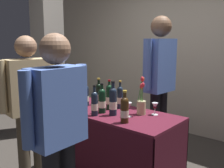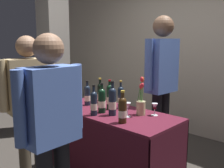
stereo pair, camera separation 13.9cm
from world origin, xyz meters
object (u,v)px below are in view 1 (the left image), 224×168
(concrete_pillar, at_px, (47,28))
(vendor_presenter, at_px, (160,76))
(featured_wine_bottle, at_px, (102,100))
(tasting_table, at_px, (112,132))
(wine_glass_mid, at_px, (128,106))
(taster_foreground_right, at_px, (58,124))
(display_bottle_0, at_px, (109,97))
(wine_glass_near_vendor, at_px, (155,106))
(flower_vase, at_px, (141,103))

(concrete_pillar, xyz_separation_m, vendor_presenter, (1.96, 0.17, -0.60))
(concrete_pillar, bearing_deg, featured_wine_bottle, -18.79)
(tasting_table, relative_size, wine_glass_mid, 10.02)
(tasting_table, height_order, taster_foreground_right, taster_foreground_right)
(display_bottle_0, relative_size, taster_foreground_right, 0.21)
(concrete_pillar, xyz_separation_m, wine_glass_near_vendor, (2.19, -0.29, -0.85))
(featured_wine_bottle, xyz_separation_m, flower_vase, (0.35, 0.22, -0.01))
(wine_glass_near_vendor, height_order, wine_glass_mid, wine_glass_mid)
(wine_glass_near_vendor, distance_m, flower_vase, 0.14)
(display_bottle_0, distance_m, taster_foreground_right, 1.09)
(display_bottle_0, bearing_deg, flower_vase, 9.89)
(tasting_table, relative_size, taster_foreground_right, 0.94)
(wine_glass_near_vendor, bearing_deg, taster_foreground_right, -94.70)
(display_bottle_0, relative_size, wine_glass_near_vendor, 2.61)
(featured_wine_bottle, relative_size, display_bottle_0, 0.95)
(concrete_pillar, bearing_deg, wine_glass_near_vendor, -7.57)
(wine_glass_mid, bearing_deg, featured_wine_bottle, -166.95)
(concrete_pillar, bearing_deg, wine_glass_mid, -14.40)
(vendor_presenter, bearing_deg, featured_wine_bottle, -13.70)
(concrete_pillar, height_order, wine_glass_mid, concrete_pillar)
(concrete_pillar, relative_size, taster_foreground_right, 2.16)
(tasting_table, bearing_deg, wine_glass_mid, -7.78)
(display_bottle_0, xyz_separation_m, flower_vase, (0.38, 0.07, -0.02))
(taster_foreground_right, bearing_deg, flower_vase, -0.64)
(wine_glass_mid, relative_size, taster_foreground_right, 0.09)
(display_bottle_0, height_order, flower_vase, flower_vase)
(tasting_table, bearing_deg, concrete_pillar, 164.72)
(display_bottle_0, height_order, wine_glass_near_vendor, display_bottle_0)
(flower_vase, relative_size, taster_foreground_right, 0.26)
(tasting_table, distance_m, vendor_presenter, 0.89)
(wine_glass_near_vendor, distance_m, taster_foreground_right, 1.16)
(flower_vase, bearing_deg, tasting_table, -158.90)
(tasting_table, xyz_separation_m, wine_glass_mid, (0.24, -0.03, 0.34))
(tasting_table, relative_size, vendor_presenter, 0.82)
(wine_glass_mid, bearing_deg, wine_glass_near_vendor, 53.24)
(display_bottle_0, bearing_deg, vendor_presenter, 65.76)
(featured_wine_bottle, xyz_separation_m, taster_foreground_right, (0.37, -0.86, 0.04))
(flower_vase, height_order, taster_foreground_right, taster_foreground_right)
(concrete_pillar, relative_size, wine_glass_mid, 23.10)
(wine_glass_near_vendor, bearing_deg, display_bottle_0, -163.63)
(tasting_table, height_order, vendor_presenter, vendor_presenter)
(wine_glass_mid, relative_size, vendor_presenter, 0.08)
(tasting_table, distance_m, display_bottle_0, 0.39)
(vendor_presenter, bearing_deg, wine_glass_near_vendor, 29.90)
(vendor_presenter, bearing_deg, flower_vase, 15.48)
(flower_vase, height_order, vendor_presenter, vendor_presenter)
(display_bottle_0, relative_size, vendor_presenter, 0.19)
(concrete_pillar, bearing_deg, vendor_presenter, 4.92)
(tasting_table, relative_size, featured_wine_bottle, 4.59)
(tasting_table, xyz_separation_m, display_bottle_0, (-0.08, 0.05, 0.38))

